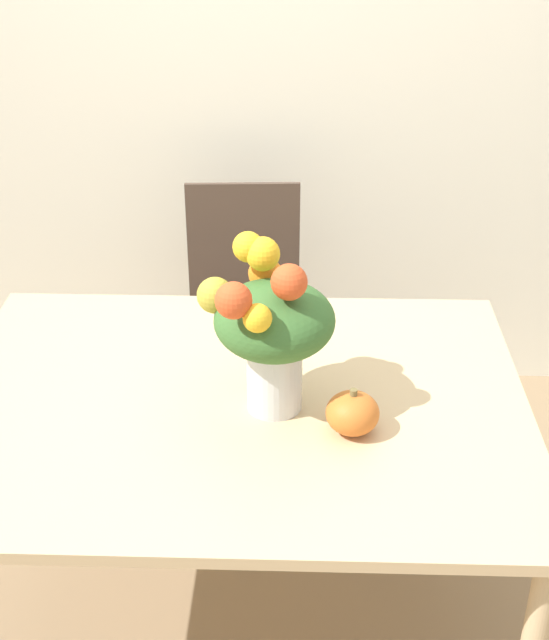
% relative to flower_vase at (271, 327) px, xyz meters
% --- Properties ---
extents(ground_plane, '(12.00, 12.00, 0.00)m').
position_rel_flower_vase_xyz_m(ground_plane, '(-0.09, 0.03, -0.98)').
color(ground_plane, '#8E7556').
extents(wall_back, '(8.00, 0.06, 2.70)m').
position_rel_flower_vase_xyz_m(wall_back, '(-0.09, 1.39, 0.37)').
color(wall_back, silver).
rests_on(wall_back, ground_plane).
extents(dining_table, '(1.48, 1.13, 0.75)m').
position_rel_flower_vase_xyz_m(dining_table, '(-0.09, 0.03, -0.31)').
color(dining_table, '#D1B284').
rests_on(dining_table, ground_plane).
extents(flower_vase, '(0.33, 0.32, 0.43)m').
position_rel_flower_vase_xyz_m(flower_vase, '(0.00, 0.00, 0.00)').
color(flower_vase, silver).
rests_on(flower_vase, dining_table).
extents(pumpkin, '(0.13, 0.13, 0.12)m').
position_rel_flower_vase_xyz_m(pumpkin, '(0.20, -0.10, -0.18)').
color(pumpkin, orange).
rests_on(pumpkin, dining_table).
extents(dining_chair_near_window, '(0.44, 0.44, 0.95)m').
position_rel_flower_vase_xyz_m(dining_chair_near_window, '(-0.13, 0.93, -0.48)').
color(dining_chair_near_window, '#47382D').
rests_on(dining_chair_near_window, ground_plane).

